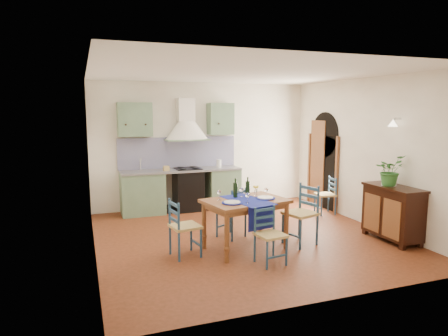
{
  "coord_description": "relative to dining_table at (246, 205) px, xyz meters",
  "views": [
    {
      "loc": [
        -2.63,
        -6.2,
        2.2
      ],
      "look_at": [
        -0.29,
        0.3,
        1.19
      ],
      "focal_mm": 32.0,
      "sensor_mm": 36.0,
      "label": 1
    }
  ],
  "objects": [
    {
      "name": "right_wall",
      "position": [
        2.73,
        0.83,
        0.63
      ],
      "size": [
        0.26,
        5.0,
        2.8
      ],
      "color": "white",
      "rests_on": "ground"
    },
    {
      "name": "potted_plant",
      "position": [
        2.46,
        -0.37,
        0.49
      ],
      "size": [
        0.56,
        0.52,
        0.52
      ],
      "primitive_type": "imported",
      "rotation": [
        0.0,
        0.0,
        0.31
      ],
      "color": "#2D6B2B",
      "rests_on": "sideboard"
    },
    {
      "name": "chair_left",
      "position": [
        -1.01,
        0.01,
        -0.25
      ],
      "size": [
        0.47,
        0.47,
        0.88
      ],
      "color": "navy",
      "rests_on": "ground"
    },
    {
      "name": "left_wall",
      "position": [
        -2.27,
        0.55,
        0.69
      ],
      "size": [
        0.04,
        5.0,
        2.8
      ],
      "primitive_type": "cube",
      "color": "white",
      "rests_on": "ground"
    },
    {
      "name": "chair_near",
      "position": [
        0.09,
        -0.68,
        -0.29
      ],
      "size": [
        0.43,
        0.43,
        0.82
      ],
      "color": "navy",
      "rests_on": "ground"
    },
    {
      "name": "dining_table",
      "position": [
        0.0,
        0.0,
        0.0
      ],
      "size": [
        1.4,
        1.09,
        1.12
      ],
      "color": "brown",
      "rests_on": "ground"
    },
    {
      "name": "chair_spare",
      "position": [
        2.46,
        1.41,
        -0.3
      ],
      "size": [
        0.41,
        0.41,
        0.79
      ],
      "color": "navy",
      "rests_on": "ground"
    },
    {
      "name": "chair_right",
      "position": [
        0.97,
        -0.08,
        -0.2
      ],
      "size": [
        0.57,
        0.57,
        0.98
      ],
      "color": "navy",
      "rests_on": "ground"
    },
    {
      "name": "sideboard",
      "position": [
        2.49,
        -0.46,
        -0.2
      ],
      "size": [
        0.5,
        1.05,
        0.94
      ],
      "color": "black",
      "rests_on": "ground"
    },
    {
      "name": "ceiling",
      "position": [
        0.23,
        0.55,
        2.1
      ],
      "size": [
        5.0,
        5.0,
        0.01
      ],
      "primitive_type": "cube",
      "color": "silver",
      "rests_on": "back_wall"
    },
    {
      "name": "back_wall",
      "position": [
        -0.24,
        2.84,
        0.34
      ],
      "size": [
        5.0,
        0.96,
        2.8
      ],
      "color": "white",
      "rests_on": "ground"
    },
    {
      "name": "chair_far",
      "position": [
        0.01,
        0.61,
        -0.25
      ],
      "size": [
        0.55,
        0.55,
        0.88
      ],
      "color": "navy",
      "rests_on": "ground"
    },
    {
      "name": "floor",
      "position": [
        0.23,
        0.55,
        -0.71
      ],
      "size": [
        5.0,
        5.0,
        0.0
      ],
      "primitive_type": "plane",
      "color": "#48220F",
      "rests_on": "ground"
    }
  ]
}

